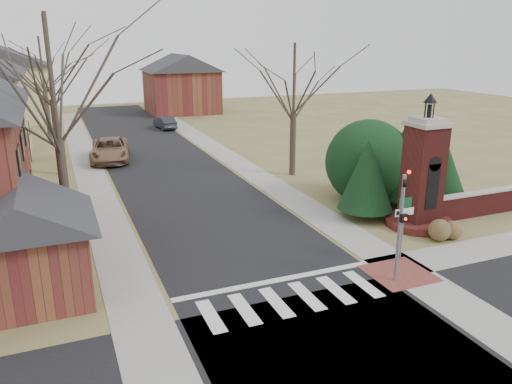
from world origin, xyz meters
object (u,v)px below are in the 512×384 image
traffic_signal_pole (401,217)px  brick_gate_monument (422,183)px  sign_post (404,217)px  pickup_truck (110,150)px  distant_car (165,122)px

traffic_signal_pole → brick_gate_monument: brick_gate_monument is taller
sign_post → pickup_truck: bearing=111.5°
traffic_signal_pole → brick_gate_monument: 6.47m
sign_post → brick_gate_monument: brick_gate_monument is taller
sign_post → brick_gate_monument: size_ratio=0.42×
sign_post → brick_gate_monument: 4.55m
traffic_signal_pole → distant_car: bearing=91.4°
sign_post → pickup_truck: sign_post is taller
sign_post → distant_car: 35.01m
sign_post → distant_car: bearing=93.6°
pickup_truck → distant_car: 13.85m
brick_gate_monument → pickup_truck: (-12.40, 19.85, -1.34)m
distant_car → sign_post: bearing=88.0°
brick_gate_monument → distant_car: (-5.60, 31.91, -1.53)m
pickup_truck → traffic_signal_pole: bearing=-63.9°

